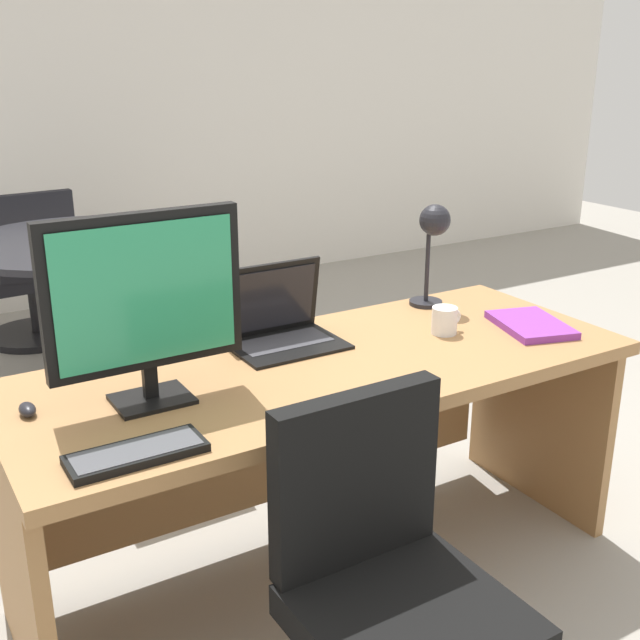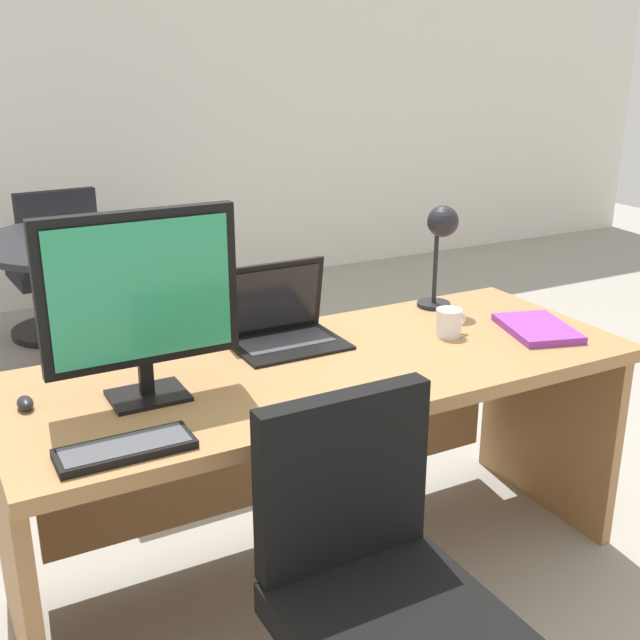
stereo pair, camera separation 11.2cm
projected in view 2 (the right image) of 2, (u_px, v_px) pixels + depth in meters
The scene contains 14 objects.
ground at pixel (179, 401), 3.83m from camera, with size 12.00×12.00×0.00m, color gray.
back_wall at pixel (68, 87), 4.97m from camera, with size 10.00×0.10×2.80m, color silver.
desk at pixel (319, 415), 2.44m from camera, with size 1.89×0.75×0.74m.
monitor at pixel (141, 295), 2.00m from camera, with size 0.52×0.16×0.51m.
laptop at pixel (280, 318), 2.49m from camera, with size 0.34×0.26×0.25m.
keyboard at pixel (125, 449), 1.81m from camera, with size 0.31×0.12×0.02m.
mouse at pixel (25, 403), 2.03m from camera, with size 0.04×0.07×0.03m.
desk_lamp at pixel (441, 235), 2.74m from camera, with size 0.12×0.14×0.37m.
book at pixel (537, 328), 2.59m from camera, with size 0.27×0.33×0.02m.
coffee_mug at pixel (449, 322), 2.54m from camera, with size 0.11×0.08×0.09m.
office_chair at pixel (377, 629), 1.81m from camera, with size 0.56×0.56×0.89m.
meeting_table at pixel (100, 275), 3.81m from camera, with size 1.12×1.12×0.78m.
meeting_chair_near at pixel (161, 384), 3.14m from camera, with size 0.56×0.56×0.87m.
meeting_chair_far at pixel (57, 279), 4.59m from camera, with size 0.56×0.56×0.89m.
Camera 2 is at (-1.04, -1.91, 1.62)m, focal length 44.15 mm.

